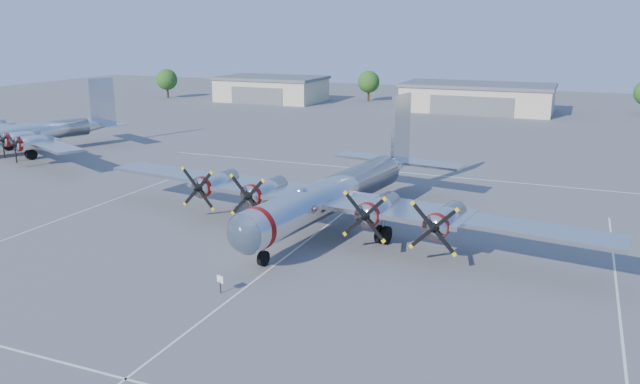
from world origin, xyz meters
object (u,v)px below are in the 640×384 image
at_px(tree_far_west, 167,80).
at_px(tree_west, 369,82).
at_px(hangar_west, 272,89).
at_px(main_bomber_b29, 336,226).
at_px(hangar_center, 477,97).
at_px(bomber_west, 32,153).
at_px(info_placard, 220,281).

distance_m(tree_far_west, tree_west, 46.57).
bearing_deg(hangar_west, main_bomber_b29, -59.68).
relative_size(hangar_center, bomber_west, 0.82).
xyz_separation_m(hangar_west, bomber_west, (-2.43, -64.94, -2.71)).
height_order(tree_west, bomber_west, tree_west).
xyz_separation_m(hangar_center, bomber_west, (-47.43, -64.94, -2.71)).
bearing_deg(bomber_west, tree_west, 96.22).
relative_size(hangar_center, tree_west, 4.31).
bearing_deg(tree_far_west, hangar_center, 3.24).
height_order(hangar_west, bomber_west, hangar_west).
xyz_separation_m(hangar_center, tree_far_west, (-70.00, -3.96, 1.51)).
bearing_deg(main_bomber_b29, bomber_west, 172.67).
xyz_separation_m(main_bomber_b29, info_placard, (-1.79, -15.46, 0.82)).
xyz_separation_m(tree_far_west, tree_west, (45.00, 12.00, 0.00)).
bearing_deg(main_bomber_b29, info_placard, -88.48).
bearing_deg(bomber_west, hangar_center, 77.16).
bearing_deg(hangar_center, bomber_west, -126.15).
bearing_deg(main_bomber_b29, tree_west, 114.75).
relative_size(hangar_west, info_placard, 19.35).
xyz_separation_m(tree_west, main_bomber_b29, (25.77, -86.29, -4.22)).
bearing_deg(info_placard, main_bomber_b29, 104.69).
distance_m(hangar_west, tree_west, 21.61).
relative_size(bomber_west, info_placard, 29.92).
relative_size(tree_west, main_bomber_b29, 0.15).
bearing_deg(hangar_west, bomber_west, -92.15).
relative_size(hangar_center, info_placard, 24.49).
height_order(bomber_west, info_placard, bomber_west).
bearing_deg(bomber_west, hangar_west, 111.16).
distance_m(tree_far_west, info_placard, 113.25).
height_order(hangar_center, bomber_west, hangar_center).
height_order(tree_far_west, bomber_west, tree_far_west).
bearing_deg(tree_far_west, bomber_west, -69.69).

